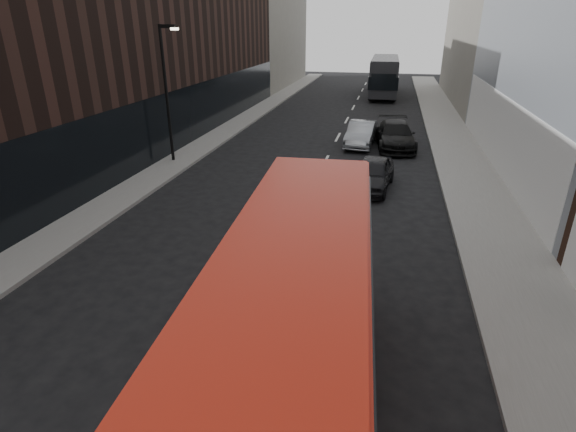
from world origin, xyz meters
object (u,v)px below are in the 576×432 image
Objects in this scene: car_a at (373,174)px; car_c at (395,135)px; street_lamp at (167,86)px; car_b at (361,134)px; grey_bus at (384,75)px; red_bus at (291,351)px.

car_a is 7.98m from car_c.
car_a is (11.00, -1.92, -3.46)m from street_lamp.
street_lamp reaches higher than car_c.
grey_bus is at bearing 91.63° from car_b.
car_a is at bearing -90.01° from grey_bus.
grey_bus reaches higher than car_a.
car_c is (1.01, 7.92, 0.07)m from car_a.
grey_bus is 2.66× the size of car_b.
car_b is (-0.41, 22.75, -1.55)m from red_bus.
car_b is 2.12m from car_c.
car_b reaches higher than car_a.
car_a is at bearing 83.74° from red_bus.
red_bus is 22.81m from car_b.
car_b is (-1.11, 8.01, 0.03)m from car_a.
car_c is at bearing 26.55° from street_lamp.
car_b is at bearing -92.62° from grey_bus.
street_lamp is 12.11m from car_b.
car_a is 0.93× the size of car_b.
red_bus reaches higher than car_c.
grey_bus reaches higher than car_b.
car_a is 8.09m from car_b.
grey_bus reaches higher than car_c.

